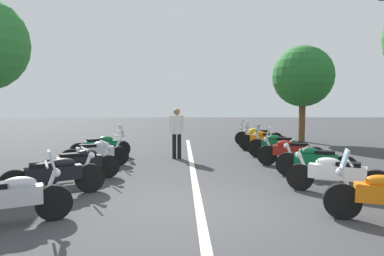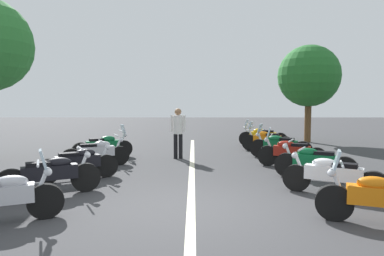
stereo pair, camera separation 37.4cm
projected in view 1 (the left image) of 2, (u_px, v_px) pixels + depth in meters
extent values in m
plane|color=#38383A|center=(199.00, 209.00, 6.33)|extent=(80.00, 80.00, 0.00)
cube|color=beige|center=(193.00, 172.00, 9.66)|extent=(16.75, 0.16, 0.01)
cylinder|color=black|center=(54.00, 202.00, 5.73)|extent=(0.38, 0.61, 0.60)
cube|color=silver|center=(7.00, 197.00, 5.41)|extent=(0.69, 1.08, 0.30)
ellipsoid|color=silver|center=(19.00, 183.00, 5.48)|extent=(0.45, 0.58, 0.22)
cylinder|color=silver|center=(50.00, 185.00, 5.68)|extent=(0.18, 0.29, 0.58)
cylinder|color=silver|center=(46.00, 164.00, 5.64)|extent=(0.58, 0.29, 0.04)
sphere|color=silver|center=(56.00, 173.00, 5.72)|extent=(0.14, 0.14, 0.14)
cube|color=silver|center=(51.00, 160.00, 5.67)|extent=(0.38, 0.26, 0.32)
cylinder|color=black|center=(90.00, 178.00, 7.50)|extent=(0.42, 0.63, 0.64)
cylinder|color=black|center=(15.00, 186.00, 6.77)|extent=(0.42, 0.63, 0.64)
cube|color=black|center=(54.00, 173.00, 7.12)|extent=(0.77, 1.12, 0.30)
ellipsoid|color=black|center=(63.00, 163.00, 7.20)|extent=(0.47, 0.58, 0.22)
cube|color=black|center=(42.00, 166.00, 7.00)|extent=(0.45, 0.55, 0.12)
cylinder|color=silver|center=(87.00, 165.00, 7.45)|extent=(0.20, 0.29, 0.58)
cylinder|color=silver|center=(84.00, 149.00, 7.40)|extent=(0.57, 0.32, 0.04)
sphere|color=silver|center=(92.00, 155.00, 7.49)|extent=(0.14, 0.14, 0.14)
cylinder|color=silver|center=(30.00, 187.00, 7.08)|extent=(0.33, 0.52, 0.08)
cylinder|color=black|center=(108.00, 166.00, 8.96)|extent=(0.42, 0.60, 0.61)
cylinder|color=black|center=(49.00, 172.00, 8.23)|extent=(0.42, 0.60, 0.61)
cube|color=black|center=(80.00, 162.00, 8.58)|extent=(0.77, 1.09, 0.30)
ellipsoid|color=black|center=(87.00, 154.00, 8.66)|extent=(0.48, 0.58, 0.22)
cube|color=black|center=(70.00, 156.00, 8.46)|extent=(0.46, 0.55, 0.12)
cylinder|color=silver|center=(105.00, 155.00, 8.91)|extent=(0.20, 0.29, 0.58)
cylinder|color=silver|center=(104.00, 142.00, 8.86)|extent=(0.56, 0.33, 0.04)
sphere|color=silver|center=(109.00, 147.00, 8.95)|extent=(0.14, 0.14, 0.14)
cylinder|color=silver|center=(61.00, 173.00, 8.54)|extent=(0.34, 0.52, 0.08)
cylinder|color=black|center=(119.00, 156.00, 10.74)|extent=(0.37, 0.61, 0.60)
cylinder|color=black|center=(70.00, 159.00, 10.12)|extent=(0.37, 0.61, 0.60)
cube|color=silver|center=(95.00, 152.00, 10.42)|extent=(0.70, 1.13, 0.30)
ellipsoid|color=silver|center=(101.00, 145.00, 10.48)|extent=(0.45, 0.58, 0.22)
cube|color=black|center=(88.00, 146.00, 10.31)|extent=(0.43, 0.54, 0.12)
cylinder|color=silver|center=(117.00, 147.00, 10.69)|extent=(0.18, 0.29, 0.58)
cylinder|color=silver|center=(116.00, 135.00, 10.65)|extent=(0.58, 0.28, 0.04)
sphere|color=silver|center=(120.00, 140.00, 10.73)|extent=(0.14, 0.14, 0.14)
cylinder|color=silver|center=(80.00, 161.00, 10.41)|extent=(0.29, 0.54, 0.08)
cylinder|color=black|center=(122.00, 149.00, 12.34)|extent=(0.40, 0.61, 0.61)
cylinder|color=black|center=(78.00, 152.00, 11.63)|extent=(0.40, 0.61, 0.61)
cube|color=#0C592D|center=(101.00, 145.00, 11.97)|extent=(0.76, 1.16, 0.30)
ellipsoid|color=#0C592D|center=(106.00, 139.00, 12.04)|extent=(0.46, 0.58, 0.22)
cube|color=black|center=(94.00, 140.00, 11.85)|extent=(0.44, 0.55, 0.12)
cylinder|color=silver|center=(120.00, 141.00, 12.29)|extent=(0.19, 0.29, 0.58)
cylinder|color=silver|center=(119.00, 131.00, 12.24)|extent=(0.57, 0.31, 0.04)
sphere|color=silver|center=(123.00, 135.00, 12.32)|extent=(0.14, 0.14, 0.14)
cylinder|color=silver|center=(87.00, 153.00, 11.94)|extent=(0.31, 0.53, 0.08)
cube|color=silver|center=(121.00, 129.00, 12.27)|extent=(0.38, 0.27, 0.32)
cylinder|color=black|center=(342.00, 201.00, 5.79)|extent=(0.34, 0.63, 0.61)
ellipsoid|color=orange|center=(382.00, 182.00, 5.58)|extent=(0.42, 0.58, 0.22)
cylinder|color=silver|center=(347.00, 184.00, 5.75)|extent=(0.17, 0.30, 0.58)
cylinder|color=silver|center=(350.00, 163.00, 5.71)|extent=(0.60, 0.25, 0.04)
sphere|color=silver|center=(340.00, 172.00, 5.77)|extent=(0.14, 0.14, 0.14)
cube|color=silver|center=(345.00, 159.00, 5.73)|extent=(0.38, 0.24, 0.32)
cylinder|color=black|center=(300.00, 177.00, 7.70)|extent=(0.42, 0.59, 0.60)
cylinder|color=black|center=(377.00, 184.00, 6.99)|extent=(0.42, 0.59, 0.60)
cube|color=white|center=(337.00, 172.00, 7.33)|extent=(0.82, 1.15, 0.30)
ellipsoid|color=white|center=(328.00, 162.00, 7.40)|extent=(0.48, 0.58, 0.22)
cube|color=black|center=(348.00, 165.00, 7.22)|extent=(0.46, 0.55, 0.12)
cylinder|color=silver|center=(303.00, 164.00, 7.65)|extent=(0.20, 0.29, 0.58)
cylinder|color=silver|center=(305.00, 148.00, 7.61)|extent=(0.56, 0.34, 0.04)
sphere|color=silver|center=(298.00, 155.00, 7.69)|extent=(0.14, 0.14, 0.14)
cylinder|color=silver|center=(360.00, 189.00, 6.98)|extent=(0.34, 0.52, 0.08)
cylinder|color=black|center=(288.00, 164.00, 9.19)|extent=(0.41, 0.64, 0.64)
cylinder|color=black|center=(345.00, 168.00, 8.62)|extent=(0.41, 0.64, 0.64)
cube|color=#0C592D|center=(316.00, 159.00, 8.89)|extent=(0.72, 1.09, 0.30)
ellipsoid|color=#0C592D|center=(309.00, 151.00, 8.95)|extent=(0.46, 0.58, 0.22)
cube|color=black|center=(325.00, 153.00, 8.79)|extent=(0.44, 0.55, 0.12)
cylinder|color=silver|center=(290.00, 153.00, 9.15)|extent=(0.19, 0.29, 0.58)
cylinder|color=silver|center=(292.00, 140.00, 9.10)|extent=(0.58, 0.31, 0.04)
sphere|color=silver|center=(286.00, 146.00, 9.18)|extent=(0.14, 0.14, 0.14)
cylinder|color=silver|center=(333.00, 172.00, 8.58)|extent=(0.31, 0.53, 0.08)
cylinder|color=black|center=(267.00, 155.00, 10.80)|extent=(0.32, 0.65, 0.64)
cylinder|color=black|center=(315.00, 157.00, 10.41)|extent=(0.32, 0.65, 0.64)
cube|color=maroon|center=(291.00, 150.00, 10.59)|extent=(0.60, 1.13, 0.30)
ellipsoid|color=maroon|center=(285.00, 144.00, 10.62)|extent=(0.40, 0.57, 0.22)
cube|color=black|center=(298.00, 145.00, 10.52)|extent=(0.39, 0.54, 0.12)
cylinder|color=silver|center=(269.00, 146.00, 10.76)|extent=(0.15, 0.30, 0.58)
cylinder|color=silver|center=(271.00, 135.00, 10.72)|extent=(0.60, 0.22, 0.04)
sphere|color=silver|center=(266.00, 139.00, 10.77)|extent=(0.14, 0.14, 0.14)
cylinder|color=silver|center=(306.00, 161.00, 10.32)|extent=(0.24, 0.55, 0.08)
cube|color=silver|center=(268.00, 132.00, 10.74)|extent=(0.38, 0.22, 0.32)
cylinder|color=black|center=(257.00, 148.00, 12.44)|extent=(0.41, 0.66, 0.66)
cylinder|color=black|center=(301.00, 150.00, 11.82)|extent=(0.41, 0.66, 0.66)
cube|color=#0C592D|center=(278.00, 144.00, 12.11)|extent=(0.76, 1.17, 0.30)
ellipsoid|color=#0C592D|center=(273.00, 138.00, 12.17)|extent=(0.46, 0.58, 0.22)
cube|color=black|center=(285.00, 139.00, 12.01)|extent=(0.44, 0.55, 0.12)
cylinder|color=silver|center=(259.00, 140.00, 12.39)|extent=(0.19, 0.29, 0.58)
cylinder|color=silver|center=(260.00, 130.00, 12.35)|extent=(0.58, 0.30, 0.04)
sphere|color=silver|center=(256.00, 134.00, 12.42)|extent=(0.14, 0.14, 0.14)
cylinder|color=silver|center=(291.00, 153.00, 11.78)|extent=(0.31, 0.53, 0.08)
cube|color=silver|center=(258.00, 128.00, 12.37)|extent=(0.38, 0.27, 0.32)
cylinder|color=black|center=(247.00, 142.00, 14.14)|extent=(0.42, 0.66, 0.66)
cylinder|color=black|center=(282.00, 144.00, 13.55)|extent=(0.42, 0.66, 0.66)
cube|color=orange|center=(264.00, 139.00, 13.83)|extent=(0.73, 1.09, 0.30)
ellipsoid|color=orange|center=(260.00, 134.00, 13.89)|extent=(0.46, 0.58, 0.22)
cube|color=black|center=(269.00, 135.00, 13.72)|extent=(0.45, 0.55, 0.12)
cylinder|color=silver|center=(248.00, 135.00, 14.09)|extent=(0.19, 0.29, 0.58)
cylinder|color=silver|center=(249.00, 127.00, 14.05)|extent=(0.57, 0.31, 0.04)
sphere|color=silver|center=(246.00, 130.00, 14.12)|extent=(0.14, 0.14, 0.14)
cylinder|color=silver|center=(273.00, 147.00, 13.51)|extent=(0.32, 0.53, 0.08)
cube|color=silver|center=(247.00, 125.00, 14.08)|extent=(0.38, 0.27, 0.32)
cylinder|color=black|center=(242.00, 138.00, 15.76)|extent=(0.38, 0.66, 0.66)
cylinder|color=black|center=(276.00, 140.00, 15.23)|extent=(0.38, 0.66, 0.66)
cube|color=#EAB214|center=(259.00, 135.00, 15.48)|extent=(0.70, 1.19, 0.30)
ellipsoid|color=#EAB214|center=(255.00, 131.00, 15.53)|extent=(0.44, 0.58, 0.22)
cube|color=black|center=(264.00, 131.00, 15.39)|extent=(0.42, 0.54, 0.12)
cylinder|color=silver|center=(243.00, 132.00, 15.72)|extent=(0.17, 0.29, 0.58)
cylinder|color=silver|center=(244.00, 124.00, 15.68)|extent=(0.59, 0.27, 0.04)
sphere|color=silver|center=(241.00, 128.00, 15.74)|extent=(0.14, 0.14, 0.14)
cylinder|color=silver|center=(268.00, 142.00, 15.18)|extent=(0.28, 0.54, 0.08)
cube|color=silver|center=(243.00, 123.00, 15.70)|extent=(0.38, 0.25, 0.32)
cylinder|color=black|center=(179.00, 146.00, 12.01)|extent=(0.14, 0.14, 0.88)
cylinder|color=black|center=(174.00, 146.00, 12.03)|extent=(0.14, 0.14, 0.88)
cylinder|color=silver|center=(177.00, 125.00, 11.96)|extent=(0.32, 0.32, 0.66)
cylinder|color=silver|center=(183.00, 124.00, 11.94)|extent=(0.09, 0.09, 0.60)
cylinder|color=silver|center=(171.00, 124.00, 11.98)|extent=(0.09, 0.09, 0.60)
sphere|color=#9E704C|center=(177.00, 112.00, 11.93)|extent=(0.24, 0.24, 0.24)
cylinder|color=brown|center=(302.00, 120.00, 17.25)|extent=(0.32, 0.32, 2.25)
sphere|color=#236628|center=(303.00, 76.00, 17.08)|extent=(3.05, 3.05, 3.05)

